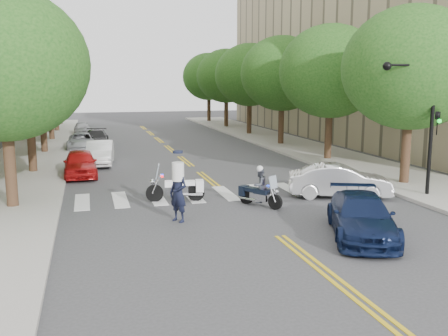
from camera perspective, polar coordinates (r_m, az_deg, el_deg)
name	(u,v)px	position (r m, az deg, el deg)	size (l,w,h in m)	color
ground	(280,236)	(16.38, 6.39, -7.74)	(140.00, 140.00, 0.00)	#38383A
sidewalk_left	(34,153)	(36.99, -20.88, 1.64)	(5.00, 60.00, 0.15)	#9E9991
sidewalk_right	(289,144)	(39.88, 7.42, 2.75)	(5.00, 60.00, 0.15)	#9E9991
building_right	(442,15)	(51.87, 23.62, 15.75)	(26.00, 44.00, 22.00)	tan
tree_l_0	(3,65)	(20.71, -23.98, 10.73)	(6.40, 6.40, 8.45)	#382316
tree_l_1	(27,70)	(28.65, -21.63, 10.40)	(6.40, 6.40, 8.45)	#382316
tree_l_2	(40,72)	(36.61, -20.30, 10.21)	(6.40, 6.40, 8.45)	#382316
tree_l_3	(48,74)	(44.59, -19.45, 10.08)	(6.40, 6.40, 8.45)	#382316
tree_l_4	(54,75)	(52.57, -18.86, 9.99)	(6.40, 6.40, 8.45)	#382316
tree_l_5	(58,76)	(60.56, -18.42, 9.92)	(6.40, 6.40, 8.45)	#382316
tree_r_0	(411,68)	(25.19, 20.58, 10.64)	(6.40, 6.40, 8.45)	#382316
tree_r_1	(331,72)	(32.04, 12.08, 10.73)	(6.40, 6.40, 8.45)	#382316
tree_r_2	(282,74)	(39.32, 6.65, 10.67)	(6.40, 6.40, 8.45)	#382316
tree_r_3	(250,75)	(46.84, 2.93, 10.58)	(6.40, 6.40, 8.45)	#382316
tree_r_4	(226,76)	(54.50, 0.26, 10.48)	(6.40, 6.40, 8.45)	#382316
tree_r_5	(209,77)	(62.24, -1.76, 10.39)	(6.40, 6.40, 8.45)	#382316
traffic_signal_pole	(423,111)	(22.56, 21.78, 6.07)	(2.82, 0.42, 6.00)	black
motorcycle_police	(259,188)	(19.94, 3.99, -2.31)	(1.33, 1.82, 1.66)	black
motorcycle_parked	(181,188)	(20.87, -4.99, -2.32)	(2.44, 0.82, 1.58)	black
officer_standing	(178,193)	(17.75, -5.24, -2.90)	(0.75, 0.49, 2.06)	black
convertible	(340,181)	(22.04, 13.07, -1.45)	(1.51, 4.33, 1.43)	silver
sedan_blue	(361,216)	(16.64, 15.44, -5.35)	(1.89, 4.65, 1.35)	#0D1838
parked_car_a	(80,163)	(27.25, -16.10, 0.52)	(1.66, 4.14, 1.41)	#AF1213
parked_car_b	(100,153)	(30.81, -14.00, 1.67)	(1.51, 4.33, 1.43)	white
parked_car_c	(82,141)	(38.23, -15.94, 2.96)	(2.02, 4.38, 1.22)	#AEAFB6
parked_car_d	(96,139)	(39.22, -14.43, 3.27)	(1.85, 4.55, 1.32)	black
parked_car_e	(83,129)	(48.16, -15.86, 4.34)	(1.50, 3.73, 1.27)	#9B9BA0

